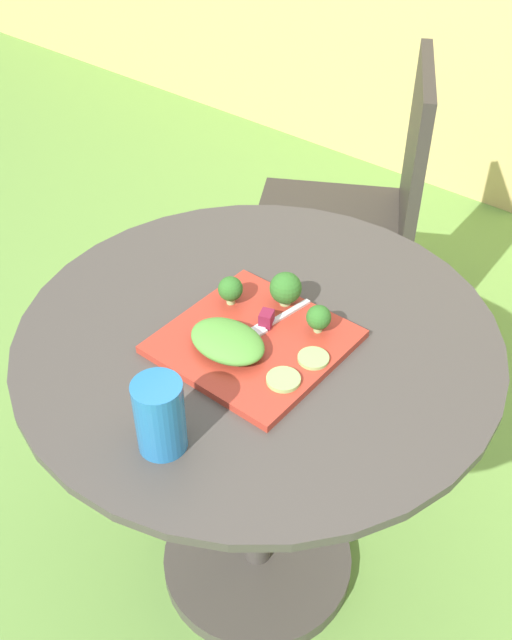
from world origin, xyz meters
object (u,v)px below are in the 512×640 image
patio_chair (367,201)px  drinking_glass (160,419)px  salad_plate (254,342)px  fork (270,323)px

patio_chair → drinking_glass: (0.31, -1.08, 0.26)m
salad_plate → drinking_glass: bearing=-82.2°
drinking_glass → fork: (-0.04, 0.30, -0.04)m
drinking_glass → fork: 0.30m
patio_chair → salad_plate: (0.28, -0.83, 0.21)m
patio_chair → salad_plate: bearing=-71.5°
patio_chair → salad_plate: 0.90m
salad_plate → fork: fork is taller
patio_chair → drinking_glass: size_ratio=7.43×
drinking_glass → fork: size_ratio=0.78×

